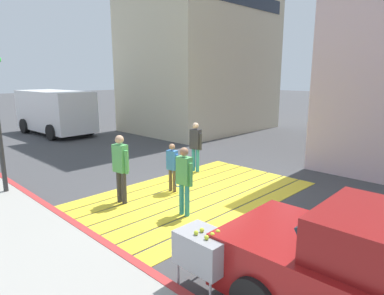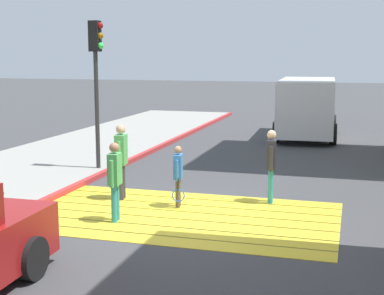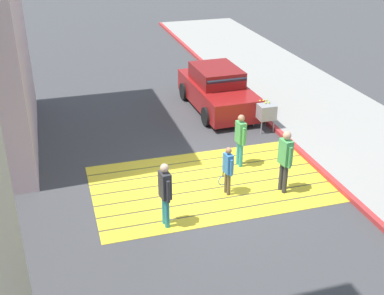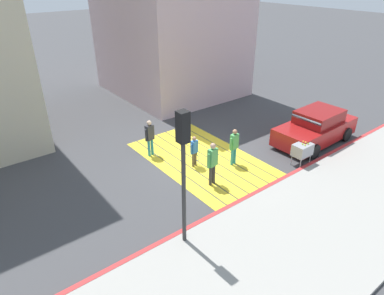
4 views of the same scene
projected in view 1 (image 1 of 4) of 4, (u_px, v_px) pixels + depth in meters
ground_plane at (195, 195)px, 9.05m from camera, size 120.00×120.00×0.00m
crosswalk_stripes at (195, 195)px, 9.05m from camera, size 6.40×3.80×0.01m
curb_painted at (84, 232)px, 6.77m from camera, size 0.16×40.00×0.13m
building_far_north at (201, 19)px, 18.97m from camera, size 8.00×6.03×12.63m
van_down_street at (55, 111)px, 18.17m from camera, size 2.53×5.28×2.35m
tennis_ball_cart at (204, 249)px, 4.85m from camera, size 0.56×0.80×1.02m
pedestrian_adult_lead at (184, 177)px, 7.53m from camera, size 0.24×0.47×1.61m
pedestrian_adult_trailing at (121, 164)px, 8.26m from camera, size 0.27×0.51×1.75m
pedestrian_adult_side at (196, 143)px, 11.04m from camera, size 0.26×0.49×1.66m
pedestrian_child_with_racket at (172, 165)px, 9.12m from camera, size 0.31×0.42×1.36m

